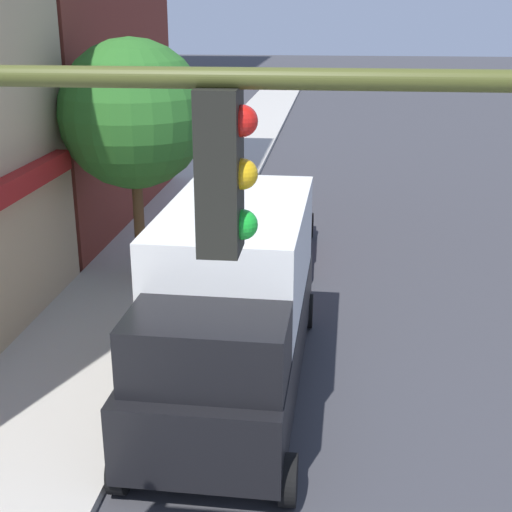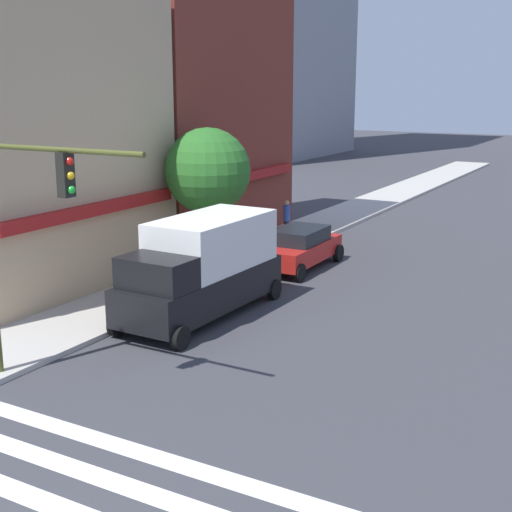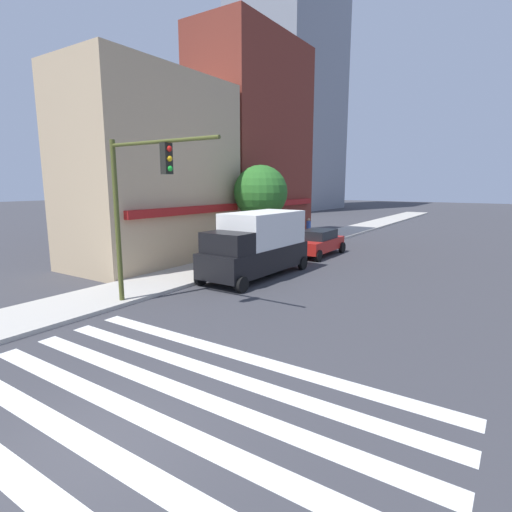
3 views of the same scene
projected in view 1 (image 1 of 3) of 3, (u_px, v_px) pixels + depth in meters
traffic_signal at (0, 335)px, 4.57m from camera, size 0.32×4.80×5.86m
box_truck_black at (233, 301)px, 11.38m from camera, size 6.24×2.42×3.04m
sedan_red at (271, 225)px, 17.94m from camera, size 4.43×2.02×1.59m
pedestrian_blue_shirt at (200, 179)px, 21.81m from camera, size 0.32×0.32×1.77m
street_tree at (133, 115)px, 15.26m from camera, size 3.20×3.20×5.31m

